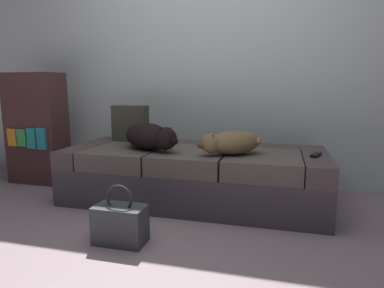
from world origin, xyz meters
The scene contains 9 objects.
ground_plane centered at (0.00, 0.00, 0.00)m, with size 10.00×10.00×0.00m, color gray.
back_wall centered at (0.00, 1.68, 1.40)m, with size 6.40×0.10×2.80m, color silver.
couch centered at (0.00, 1.01, 0.22)m, with size 2.14×0.87×0.45m.
dog_dark centered at (-0.33, 0.88, 0.56)m, with size 0.61×0.47×0.22m.
dog_tan centered at (0.33, 0.85, 0.55)m, with size 0.50×0.42×0.19m.
tv_remote centered at (0.96, 0.95, 0.46)m, with size 0.04×0.15×0.02m, color black.
throw_pillow centered at (-0.68, 1.24, 0.62)m, with size 0.34×0.12×0.34m, color #3C3E30.
handbag centered at (-0.24, 0.13, 0.13)m, with size 0.32×0.18×0.38m.
bookshelf centered at (-1.67, 1.17, 0.55)m, with size 0.56×0.30×1.10m.
Camera 1 is at (0.69, -1.65, 0.97)m, focal length 31.22 mm.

